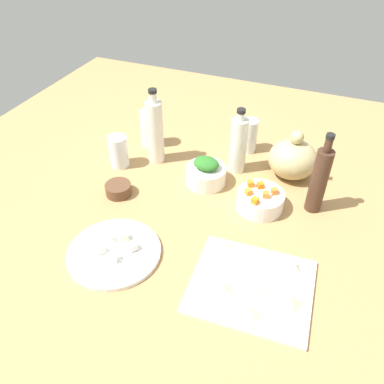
# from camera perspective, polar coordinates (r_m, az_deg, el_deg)

# --- Properties ---
(tabletop) EXTENTS (1.90, 1.90, 0.03)m
(tabletop) POSITION_cam_1_polar(r_m,az_deg,el_deg) (1.21, 0.00, -2.38)
(tabletop) COLOR #AC8150
(tabletop) RESTS_ON ground
(cutting_board) EXTENTS (0.31, 0.27, 0.01)m
(cutting_board) POSITION_cam_1_polar(r_m,az_deg,el_deg) (0.99, 8.64, -13.41)
(cutting_board) COLOR silver
(cutting_board) RESTS_ON tabletop
(plate_tofu) EXTENTS (0.25, 0.25, 0.01)m
(plate_tofu) POSITION_cam_1_polar(r_m,az_deg,el_deg) (1.07, -11.27, -8.62)
(plate_tofu) COLOR white
(plate_tofu) RESTS_ON tabletop
(bowl_greens) EXTENTS (0.13, 0.13, 0.06)m
(bowl_greens) POSITION_cam_1_polar(r_m,az_deg,el_deg) (1.27, 2.10, 2.46)
(bowl_greens) COLOR white
(bowl_greens) RESTS_ON tabletop
(bowl_carrots) EXTENTS (0.14, 0.14, 0.06)m
(bowl_carrots) POSITION_cam_1_polar(r_m,az_deg,el_deg) (1.19, 9.89, -1.20)
(bowl_carrots) COLOR white
(bowl_carrots) RESTS_ON tabletop
(bowl_small_side) EXTENTS (0.08, 0.08, 0.04)m
(bowl_small_side) POSITION_cam_1_polar(r_m,az_deg,el_deg) (1.25, -10.68, 0.41)
(bowl_small_side) COLOR brown
(bowl_small_side) RESTS_ON tabletop
(teapot) EXTENTS (0.17, 0.15, 0.17)m
(teapot) POSITION_cam_1_polar(r_m,az_deg,el_deg) (1.32, 14.48, 4.74)
(teapot) COLOR tan
(teapot) RESTS_ON tabletop
(bottle_0) EXTENTS (0.06, 0.06, 0.23)m
(bottle_0) POSITION_cam_1_polar(r_m,az_deg,el_deg) (1.30, 6.77, 6.89)
(bottle_0) COLOR silver
(bottle_0) RESTS_ON tabletop
(bottle_1) EXTENTS (0.05, 0.05, 0.26)m
(bottle_1) POSITION_cam_1_polar(r_m,az_deg,el_deg) (1.17, 18.06, 1.74)
(bottle_1) COLOR #432B1E
(bottle_1) RESTS_ON tabletop
(bottle_2) EXTENTS (0.06, 0.06, 0.27)m
(bottle_2) POSITION_cam_1_polar(r_m,az_deg,el_deg) (1.33, -5.40, 8.84)
(bottle_2) COLOR silver
(bottle_2) RESTS_ON tabletop
(drinking_glass_0) EXTENTS (0.06, 0.06, 0.11)m
(drinking_glass_0) POSITION_cam_1_polar(r_m,az_deg,el_deg) (1.36, -10.66, 5.84)
(drinking_glass_0) COLOR white
(drinking_glass_0) RESTS_ON tabletop
(drinking_glass_1) EXTENTS (0.06, 0.06, 0.14)m
(drinking_glass_1) POSITION_cam_1_polar(r_m,az_deg,el_deg) (1.45, -6.25, 9.20)
(drinking_glass_1) COLOR white
(drinking_glass_1) RESTS_ON tabletop
(drinking_glass_2) EXTENTS (0.06, 0.06, 0.12)m
(drinking_glass_2) POSITION_cam_1_polar(r_m,az_deg,el_deg) (1.42, 8.25, 8.14)
(drinking_glass_2) COLOR white
(drinking_glass_2) RESTS_ON tabletop
(carrot_cube_0) EXTENTS (0.02, 0.02, 0.02)m
(carrot_cube_0) POSITION_cam_1_polar(r_m,az_deg,el_deg) (1.17, 11.95, 0.10)
(carrot_cube_0) COLOR orange
(carrot_cube_0) RESTS_ON bowl_carrots
(carrot_cube_1) EXTENTS (0.02, 0.02, 0.02)m
(carrot_cube_1) POSITION_cam_1_polar(r_m,az_deg,el_deg) (1.19, 9.95, 0.96)
(carrot_cube_1) COLOR orange
(carrot_cube_1) RESTS_ON bowl_carrots
(carrot_cube_2) EXTENTS (0.02, 0.02, 0.02)m
(carrot_cube_2) POSITION_cam_1_polar(r_m,az_deg,el_deg) (1.13, 9.18, -1.26)
(carrot_cube_2) COLOR orange
(carrot_cube_2) RESTS_ON bowl_carrots
(carrot_cube_3) EXTENTS (0.02, 0.02, 0.02)m
(carrot_cube_3) POSITION_cam_1_polar(r_m,az_deg,el_deg) (1.19, 8.55, 1.18)
(carrot_cube_3) COLOR orange
(carrot_cube_3) RESTS_ON bowl_carrots
(carrot_cube_4) EXTENTS (0.03, 0.03, 0.02)m
(carrot_cube_4) POSITION_cam_1_polar(r_m,az_deg,el_deg) (1.16, 8.21, 0.02)
(carrot_cube_4) COLOR orange
(carrot_cube_4) RESTS_ON bowl_carrots
(carrot_cube_5) EXTENTS (0.02, 0.02, 0.02)m
(carrot_cube_5) POSITION_cam_1_polar(r_m,az_deg,el_deg) (1.15, 10.72, -0.39)
(carrot_cube_5) COLOR orange
(carrot_cube_5) RESTS_ON bowl_carrots
(chopped_greens_mound) EXTENTS (0.09, 0.08, 0.03)m
(chopped_greens_mound) POSITION_cam_1_polar(r_m,az_deg,el_deg) (1.24, 2.15, 4.18)
(chopped_greens_mound) COLOR #2B6F26
(chopped_greens_mound) RESTS_ON bowl_greens
(tofu_cube_0) EXTENTS (0.03, 0.03, 0.02)m
(tofu_cube_0) POSITION_cam_1_polar(r_m,az_deg,el_deg) (1.08, -9.92, -6.39)
(tofu_cube_0) COLOR #EFE9CB
(tofu_cube_0) RESTS_ON plate_tofu
(tofu_cube_1) EXTENTS (0.03, 0.03, 0.02)m
(tofu_cube_1) POSITION_cam_1_polar(r_m,az_deg,el_deg) (1.09, -12.04, -6.60)
(tofu_cube_1) COLOR silver
(tofu_cube_1) RESTS_ON plate_tofu
(tofu_cube_2) EXTENTS (0.03, 0.03, 0.02)m
(tofu_cube_2) POSITION_cam_1_polar(r_m,az_deg,el_deg) (1.04, -11.42, -9.37)
(tofu_cube_2) COLOR white
(tofu_cube_2) RESTS_ON plate_tofu
(tofu_cube_3) EXTENTS (0.03, 0.03, 0.02)m
(tofu_cube_3) POSITION_cam_1_polar(r_m,az_deg,el_deg) (1.05, -8.69, -7.87)
(tofu_cube_3) COLOR white
(tofu_cube_3) RESTS_ON plate_tofu
(tofu_cube_4) EXTENTS (0.03, 0.03, 0.02)m
(tofu_cube_4) POSITION_cam_1_polar(r_m,az_deg,el_deg) (1.06, -13.32, -8.10)
(tofu_cube_4) COLOR white
(tofu_cube_4) RESTS_ON plate_tofu
(dumpling_0) EXTENTS (0.07, 0.07, 0.02)m
(dumpling_0) POSITION_cam_1_polar(r_m,az_deg,el_deg) (0.97, 9.78, -14.23)
(dumpling_0) COLOR beige
(dumpling_0) RESTS_ON cutting_board
(dumpling_1) EXTENTS (0.06, 0.06, 0.02)m
(dumpling_1) POSITION_cam_1_polar(r_m,az_deg,el_deg) (1.04, 4.85, -8.25)
(dumpling_1) COLOR beige
(dumpling_1) RESTS_ON cutting_board
(dumpling_2) EXTENTS (0.05, 0.05, 0.03)m
(dumpling_2) POSITION_cam_1_polar(r_m,az_deg,el_deg) (1.03, 14.67, -10.63)
(dumpling_2) COLOR beige
(dumpling_2) RESTS_ON cutting_board
(dumpling_3) EXTENTS (0.06, 0.06, 0.03)m
(dumpling_3) POSITION_cam_1_polar(r_m,az_deg,el_deg) (0.96, 4.37, -14.00)
(dumpling_3) COLOR beige
(dumpling_3) RESTS_ON cutting_board
(dumpling_4) EXTENTS (0.07, 0.06, 0.03)m
(dumpling_4) POSITION_cam_1_polar(r_m,az_deg,el_deg) (0.96, 14.19, -15.17)
(dumpling_4) COLOR beige
(dumpling_4) RESTS_ON cutting_board
(dumpling_5) EXTENTS (0.06, 0.06, 0.03)m
(dumpling_5) POSITION_cam_1_polar(r_m,az_deg,el_deg) (0.93, 8.56, -16.91)
(dumpling_5) COLOR beige
(dumpling_5) RESTS_ON cutting_board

